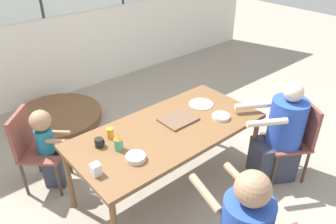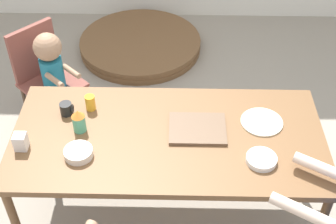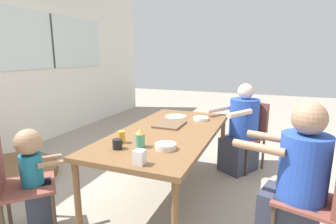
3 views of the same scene
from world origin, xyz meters
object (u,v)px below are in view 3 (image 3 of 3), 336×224
Objects in this scene: person_man_blue_shirt at (296,186)px; person_toddler at (35,179)px; chair_for_toddler at (13,179)px; bowl_cereal at (166,146)px; chair_for_man_blue_shirt at (322,194)px; bowl_white_shallow at (201,119)px; sippy_cup at (140,138)px; folded_table_stack at (4,175)px; milk_carton_small at (140,157)px; chair_for_woman_green_shirt at (250,129)px; coffee_mug at (118,144)px; juice_glass at (122,137)px; person_woman_green_shirt at (241,133)px.

person_toddler is (-0.55, 1.91, -0.04)m from person_man_blue_shirt.
chair_for_toddler is 1.20m from bowl_cereal.
bowl_white_shallow is (0.87, 1.08, 0.24)m from chair_for_man_blue_shirt.
sippy_cup reaches higher than folded_table_stack.
bowl_cereal is (0.37, -0.97, 0.28)m from person_toddler.
bowl_white_shallow is at bearing -12.33° from sippy_cup.
chair_for_man_blue_shirt is 8.59× the size of milk_carton_small.
folded_table_stack is at bearing 76.35° from milk_carton_small.
chair_for_woman_green_shirt reaches higher than coffee_mug.
juice_glass reaches higher than coffee_mug.
juice_glass is (0.49, -0.68, 0.27)m from chair_for_toddler.
chair_for_man_blue_shirt is at bearing -79.57° from coffee_mug.
person_man_blue_shirt is 11.48× the size of juice_glass.
person_toddler is (-1.85, 1.39, -0.01)m from person_woman_green_shirt.
folded_table_stack is (0.50, 2.07, -0.71)m from milk_carton_small.
person_man_blue_shirt is at bearing 59.06° from person_toddler.
bowl_white_shallow is (0.82, 0.92, 0.23)m from person_man_blue_shirt.
coffee_mug is at bearing 63.98° from person_toddler.
bowl_cereal is 2.23m from folded_table_stack.
milk_carton_small is 0.58× the size of bowl_white_shallow.
person_toddler is 10.90× the size of coffee_mug.
bowl_cereal is at bearing 105.11° from person_woman_green_shirt.
sippy_cup is 0.34m from milk_carton_small.
sippy_cup reaches higher than bowl_white_shallow.
person_woman_green_shirt is 1.40m from person_man_blue_shirt.
bowl_white_shallow is (1.48, -1.10, 0.24)m from chair_for_toddler.
chair_for_toddler is 0.77× the size of person_woman_green_shirt.
coffee_mug is 1.19m from bowl_white_shallow.
bowl_cereal is at bearing -94.66° from folded_table_stack.
person_toddler is 0.97m from milk_carton_small.
person_man_blue_shirt is 6.67× the size of bowl_white_shallow.
juice_glass is at bearing 110.32° from chair_for_man_blue_shirt.
chair_for_woman_green_shirt is 2.63m from chair_for_toddler.
milk_carton_small is (-1.81, 0.47, 0.29)m from person_woman_green_shirt.
sippy_cup is 1.51× the size of juice_glass.
chair_for_toddler reaches higher than folded_table_stack.
juice_glass is at bearing 112.79° from person_man_blue_shirt.
juice_glass reaches higher than bowl_white_shallow.
milk_carton_small is at bearing 170.88° from bowl_cereal.
bowl_white_shallow is (1.03, -0.23, -0.06)m from sippy_cup.
chair_for_man_blue_shirt is at bearing -82.81° from sippy_cup.
person_man_blue_shirt is at bearing -79.65° from sippy_cup.
person_woman_green_shirt is at bearing -40.11° from bowl_white_shallow.
person_woman_green_shirt is 0.92× the size of folded_table_stack.
coffee_mug is at bearing -99.64° from folded_table_stack.
folded_table_stack is (-1.31, 2.54, -0.42)m from person_woman_green_shirt.
chair_for_man_blue_shirt is 1.28m from milk_carton_small.
bowl_cereal is 0.14× the size of folded_table_stack.
chair_for_woman_green_shirt and chair_for_man_blue_shirt have the same top height.
chair_for_toddler is at bearing 123.54° from person_man_blue_shirt.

